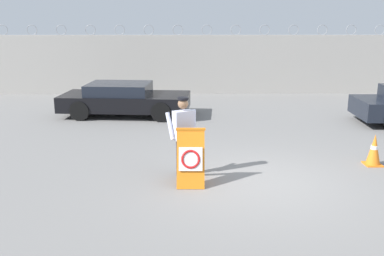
{
  "coord_description": "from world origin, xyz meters",
  "views": [
    {
      "loc": [
        -1.55,
        -8.5,
        3.37
      ],
      "look_at": [
        -1.44,
        1.04,
        0.92
      ],
      "focal_mm": 40.0,
      "sensor_mm": 36.0,
      "label": 1
    }
  ],
  "objects_px": {
    "barricade_sign": "(191,156)",
    "parked_car_front_coupe": "(124,99)",
    "security_guard": "(183,132)",
    "traffic_cone_mid": "(374,150)"
  },
  "relations": [
    {
      "from": "security_guard",
      "to": "traffic_cone_mid",
      "type": "relative_size",
      "value": 2.32
    },
    {
      "from": "barricade_sign",
      "to": "traffic_cone_mid",
      "type": "distance_m",
      "value": 4.48
    },
    {
      "from": "traffic_cone_mid",
      "to": "parked_car_front_coupe",
      "type": "relative_size",
      "value": 0.16
    },
    {
      "from": "barricade_sign",
      "to": "parked_car_front_coupe",
      "type": "bearing_deg",
      "value": 110.41
    },
    {
      "from": "security_guard",
      "to": "parked_car_front_coupe",
      "type": "relative_size",
      "value": 0.38
    },
    {
      "from": "barricade_sign",
      "to": "security_guard",
      "type": "distance_m",
      "value": 0.65
    },
    {
      "from": "barricade_sign",
      "to": "parked_car_front_coupe",
      "type": "height_order",
      "value": "barricade_sign"
    },
    {
      "from": "traffic_cone_mid",
      "to": "parked_car_front_coupe",
      "type": "xyz_separation_m",
      "value": [
        -6.64,
        5.45,
        0.22
      ]
    },
    {
      "from": "barricade_sign",
      "to": "traffic_cone_mid",
      "type": "relative_size",
      "value": 1.59
    },
    {
      "from": "traffic_cone_mid",
      "to": "parked_car_front_coupe",
      "type": "distance_m",
      "value": 8.59
    }
  ]
}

